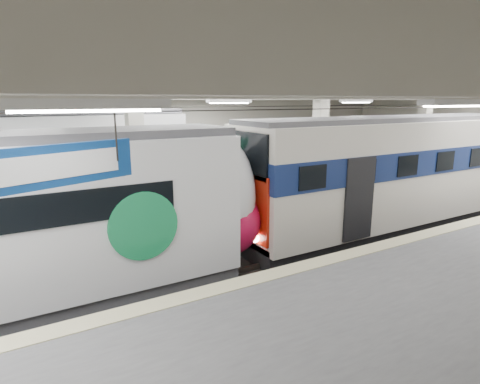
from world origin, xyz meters
TOP-DOWN VIEW (x-y plane):
  - station_hall at (0.00, -1.74)m, footprint 36.00×24.00m
  - modern_emu at (-6.34, -0.00)m, footprint 13.21×2.73m
  - older_rer at (6.02, 0.00)m, footprint 13.27×2.93m
  - wayfinding_sign at (-6.21, -4.85)m, footprint 1.99×0.81m

SIDE VIEW (x-z plane):
  - modern_emu at x=-6.34m, z-range -0.03..4.26m
  - older_rer at x=6.02m, z-range 0.11..4.49m
  - station_hall at x=0.00m, z-range 0.37..6.12m
  - wayfinding_sign at x=-6.21m, z-range 3.57..4.84m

